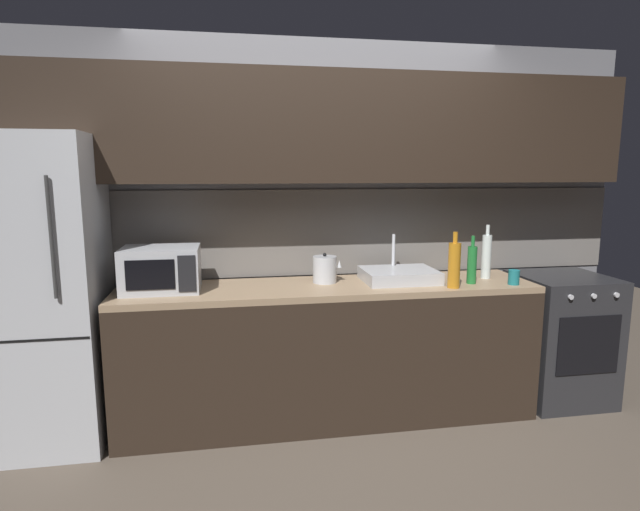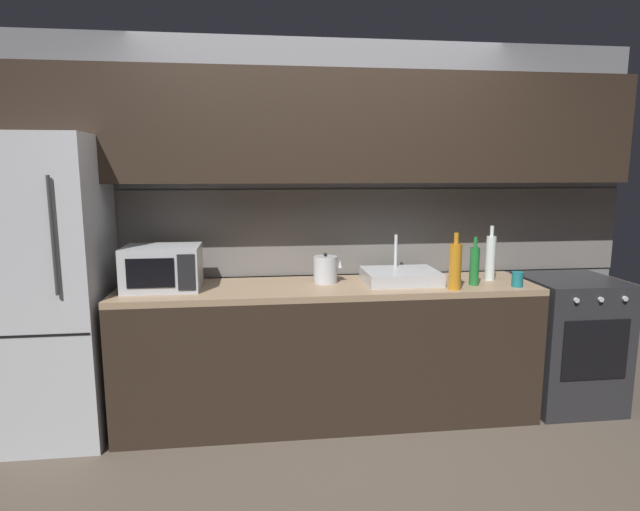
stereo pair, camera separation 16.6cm
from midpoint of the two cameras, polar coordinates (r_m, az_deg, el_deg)
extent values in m
plane|color=#4C4238|center=(2.89, 5.52, -25.03)|extent=(10.00, 10.00, 0.00)
cube|color=slate|center=(3.69, 1.43, 3.41)|extent=(4.42, 0.10, 2.50)
cube|color=slate|center=(3.64, 1.56, 2.54)|extent=(4.42, 0.01, 0.60)
cube|color=black|center=(3.46, 2.03, 13.80)|extent=(4.07, 0.34, 0.70)
cube|color=black|center=(3.49, 2.37, -10.82)|extent=(2.68, 0.60, 0.86)
cube|color=#8C7256|center=(3.36, 2.42, -3.59)|extent=(2.68, 0.60, 0.04)
cube|color=#ADAFB5|center=(3.51, -26.57, -3.38)|extent=(0.68, 0.66, 1.84)
cube|color=black|center=(3.25, -28.27, -7.81)|extent=(0.67, 0.00, 0.01)
cylinder|color=#333333|center=(3.06, -25.93, 1.92)|extent=(0.02, 0.02, 0.64)
cube|color=#232326|center=(4.09, 26.55, -8.44)|extent=(0.60, 0.60, 0.90)
cube|color=black|center=(3.85, 29.11, -9.06)|extent=(0.45, 0.01, 0.40)
cylinder|color=#B2B2B7|center=(3.66, 27.51, -4.39)|extent=(0.03, 0.02, 0.03)
cylinder|color=#B2B2B7|center=(3.75, 29.59, -4.22)|extent=(0.03, 0.02, 0.03)
cylinder|color=#B2B2B7|center=(3.85, 31.56, -4.07)|extent=(0.03, 0.02, 0.03)
cube|color=#A8AAAF|center=(3.34, -15.54, -1.29)|extent=(0.46, 0.34, 0.27)
cube|color=black|center=(3.18, -16.73, -1.88)|extent=(0.28, 0.01, 0.18)
cube|color=black|center=(3.15, -13.02, -1.82)|extent=(0.10, 0.01, 0.22)
cube|color=#ADAFB5|center=(3.48, 10.19, -2.25)|extent=(0.48, 0.38, 0.08)
cylinder|color=silver|center=(3.58, 9.63, 0.53)|extent=(0.02, 0.02, 0.22)
cylinder|color=#B7BABF|center=(3.41, 1.98, -1.55)|extent=(0.16, 0.16, 0.17)
sphere|color=black|center=(3.39, 1.99, 0.09)|extent=(0.02, 0.02, 0.02)
cone|color=#B7BABF|center=(3.42, 3.61, -0.94)|extent=(0.03, 0.03, 0.05)
cylinder|color=#B27019|center=(3.33, 16.00, -1.20)|extent=(0.08, 0.08, 0.28)
cylinder|color=#B27019|center=(3.31, 16.14, 1.81)|extent=(0.03, 0.03, 0.07)
cylinder|color=silver|center=(3.68, 19.44, -0.29)|extent=(0.06, 0.06, 0.30)
cylinder|color=silver|center=(3.66, 19.60, 2.55)|extent=(0.02, 0.02, 0.07)
cylinder|color=#1E6B2D|center=(3.49, 17.90, -1.16)|extent=(0.06, 0.06, 0.24)
cylinder|color=#1E6B2D|center=(3.47, 18.03, 1.39)|extent=(0.02, 0.02, 0.07)
cylinder|color=#19666B|center=(3.55, 22.11, -2.44)|extent=(0.07, 0.07, 0.10)
camera|label=1|loc=(0.08, -88.57, 0.24)|focal=29.15mm
camera|label=2|loc=(0.08, 91.43, -0.24)|focal=29.15mm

